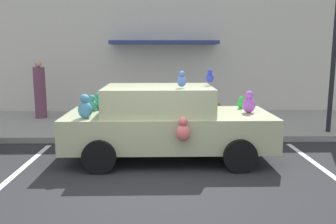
% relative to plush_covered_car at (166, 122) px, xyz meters
% --- Properties ---
extents(ground_plane, '(60.00, 60.00, 0.00)m').
position_rel_plush_covered_car_xyz_m(ground_plane, '(-0.25, -1.71, -0.80)').
color(ground_plane, '#262628').
extents(sidewalk, '(24.00, 4.00, 0.15)m').
position_rel_plush_covered_car_xyz_m(sidewalk, '(-0.25, 3.29, -0.72)').
color(sidewalk, gray).
rests_on(sidewalk, ground).
extents(storefront_building, '(24.00, 1.25, 6.40)m').
position_rel_plush_covered_car_xyz_m(storefront_building, '(-0.25, 5.44, 2.40)').
color(storefront_building, beige).
rests_on(storefront_building, ground).
extents(parking_stripe_front, '(0.12, 3.60, 0.01)m').
position_rel_plush_covered_car_xyz_m(parking_stripe_front, '(3.04, -0.71, -0.80)').
color(parking_stripe_front, silver).
rests_on(parking_stripe_front, ground).
extents(parking_stripe_rear, '(0.12, 3.60, 0.01)m').
position_rel_plush_covered_car_xyz_m(parking_stripe_rear, '(-2.82, -0.71, -0.80)').
color(parking_stripe_rear, silver).
rests_on(parking_stripe_rear, ground).
extents(plush_covered_car, '(4.26, 2.15, 1.89)m').
position_rel_plush_covered_car_xyz_m(plush_covered_car, '(0.00, 0.00, 0.00)').
color(plush_covered_car, '#ADB386').
rests_on(plush_covered_car, ground).
extents(teddy_bear_on_sidewalk, '(0.41, 0.34, 0.78)m').
position_rel_plush_covered_car_xyz_m(teddy_bear_on_sidewalk, '(1.32, 1.90, -0.29)').
color(teddy_bear_on_sidewalk, '#9E723D').
rests_on(teddy_bear_on_sidewalk, sidewalk).
extents(street_lamp_post, '(0.28, 0.28, 3.96)m').
position_rel_plush_covered_car_xyz_m(street_lamp_post, '(4.35, 1.79, 1.77)').
color(street_lamp_post, black).
rests_on(street_lamp_post, sidewalk).
extents(pedestrian_near_shopfront, '(0.36, 0.36, 1.83)m').
position_rel_plush_covered_car_xyz_m(pedestrian_near_shopfront, '(-3.93, 3.98, 0.20)').
color(pedestrian_near_shopfront, '#6B3C52').
rests_on(pedestrian_near_shopfront, sidewalk).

